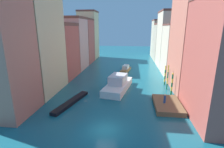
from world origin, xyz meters
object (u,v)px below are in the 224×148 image
at_px(mooring_pole_2, 165,75).
at_px(vaporetto_white, 118,84).
at_px(waterfront_dock, 167,105).
at_px(gondola_black, 71,102).
at_px(motorboat_0, 126,69).
at_px(mooring_pole_0, 172,84).
at_px(person_on_dock, 165,99).
at_px(mooring_pole_1, 168,77).

distance_m(mooring_pole_2, vaporetto_white, 11.08).
bearing_deg(waterfront_dock, mooring_pole_2, 82.57).
bearing_deg(gondola_black, vaporetto_white, 46.57).
xyz_separation_m(vaporetto_white, motorboat_0, (0.97, 15.99, -0.49)).
bearing_deg(motorboat_0, vaporetto_white, -93.46).
height_order(mooring_pole_0, motorboat_0, mooring_pole_0).
relative_size(person_on_dock, vaporetto_white, 0.13).
height_order(waterfront_dock, mooring_pole_0, mooring_pole_0).
bearing_deg(motorboat_0, mooring_pole_1, -58.08).
distance_m(person_on_dock, mooring_pole_0, 6.09).
bearing_deg(mooring_pole_0, mooring_pole_2, 92.37).
bearing_deg(vaporetto_white, mooring_pole_0, -8.62).
distance_m(mooring_pole_0, motorboat_0, 19.99).
bearing_deg(waterfront_dock, mooring_pole_1, 80.16).
height_order(mooring_pole_2, motorboat_0, mooring_pole_2).
xyz_separation_m(mooring_pole_0, mooring_pole_2, (-0.24, 5.91, 0.05)).
bearing_deg(gondola_black, waterfront_dock, 2.53).
bearing_deg(motorboat_0, mooring_pole_2, -51.79).
xyz_separation_m(waterfront_dock, mooring_pole_0, (1.72, 5.42, 1.84)).
bearing_deg(mooring_pole_2, waterfront_dock, -97.43).
bearing_deg(mooring_pole_2, person_on_dock, -99.79).
relative_size(waterfront_dock, person_on_dock, 4.58).
bearing_deg(person_on_dock, motorboat_0, 107.22).
bearing_deg(vaporetto_white, mooring_pole_1, 7.43).
bearing_deg(person_on_dock, waterfront_dock, 20.40).
distance_m(vaporetto_white, gondola_black, 10.64).
height_order(gondola_black, motorboat_0, motorboat_0).
distance_m(waterfront_dock, mooring_pole_0, 5.98).
relative_size(waterfront_dock, motorboat_0, 1.05).
xyz_separation_m(vaporetto_white, gondola_black, (-7.29, -7.70, -0.88)).
relative_size(waterfront_dock, mooring_pole_1, 1.32).
bearing_deg(vaporetto_white, motorboat_0, 86.54).
distance_m(mooring_pole_2, gondola_black, 21.28).
xyz_separation_m(mooring_pole_0, vaporetto_white, (-10.38, 1.57, -1.07)).
bearing_deg(person_on_dock, mooring_pole_2, 80.21).
bearing_deg(mooring_pole_1, waterfront_dock, -99.84).
distance_m(waterfront_dock, motorboat_0, 24.24).
xyz_separation_m(mooring_pole_1, vaporetto_white, (-10.10, -1.32, -1.50)).
bearing_deg(person_on_dock, gondola_black, -178.09).
bearing_deg(waterfront_dock, vaporetto_white, 141.07).
bearing_deg(waterfront_dock, gondola_black, -177.47).
xyz_separation_m(mooring_pole_2, vaporetto_white, (-10.14, -4.33, -1.12)).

